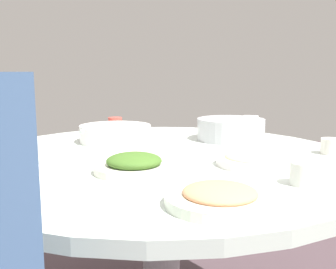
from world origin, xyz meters
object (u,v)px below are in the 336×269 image
(round_dining_table, at_px, (161,189))
(rice_bowl, at_px, (231,129))
(dish_noodles, at_px, (252,160))
(soup_bowl, at_px, (115,134))
(green_bottle, at_px, (12,123))
(tea_cup_near, at_px, (304,174))
(dish_shrimp, at_px, (220,197))
(dish_greens, at_px, (134,165))
(tea_cup_far, at_px, (115,124))
(tea_cup_side, at_px, (331,146))

(round_dining_table, xyz_separation_m, rice_bowl, (0.32, 0.23, 0.16))
(dish_noodles, bearing_deg, soup_bowl, 129.22)
(round_dining_table, height_order, green_bottle, green_bottle)
(round_dining_table, relative_size, tea_cup_near, 19.21)
(dish_shrimp, bearing_deg, dish_greens, 116.66)
(rice_bowl, xyz_separation_m, tea_cup_near, (-0.04, -0.63, -0.02))
(dish_noodles, bearing_deg, rice_bowl, 78.98)
(round_dining_table, bearing_deg, soup_bowl, 116.46)
(dish_greens, relative_size, tea_cup_far, 3.42)
(dish_shrimp, height_order, tea_cup_side, tea_cup_side)
(green_bottle, xyz_separation_m, tea_cup_far, (0.37, 0.40, -0.06))
(tea_cup_near, height_order, tea_cup_side, tea_cup_near)
(rice_bowl, height_order, green_bottle, green_bottle)
(soup_bowl, bearing_deg, tea_cup_near, -57.78)
(dish_noodles, bearing_deg, tea_cup_side, 17.37)
(dish_noodles, xyz_separation_m, tea_cup_far, (-0.36, 0.75, 0.01))
(round_dining_table, height_order, tea_cup_side, tea_cup_side)
(soup_bowl, relative_size, tea_cup_near, 4.07)
(dish_noodles, height_order, tea_cup_side, tea_cup_side)
(round_dining_table, height_order, dish_noodles, dish_noodles)
(dish_shrimp, relative_size, tea_cup_near, 3.36)
(dish_noodles, xyz_separation_m, tea_cup_near, (0.05, -0.21, 0.01))
(round_dining_table, distance_m, dish_noodles, 0.33)
(tea_cup_far, distance_m, tea_cup_side, 0.94)
(tea_cup_side, bearing_deg, tea_cup_far, 136.08)
(dish_shrimp, distance_m, tea_cup_side, 0.66)
(green_bottle, bearing_deg, rice_bowl, 4.29)
(tea_cup_far, relative_size, tea_cup_side, 0.96)
(dish_greens, distance_m, tea_cup_far, 0.77)
(round_dining_table, height_order, tea_cup_far, tea_cup_far)
(soup_bowl, distance_m, dish_greens, 0.48)
(dish_noodles, relative_size, green_bottle, 0.88)
(tea_cup_far, xyz_separation_m, tea_cup_side, (0.68, -0.65, -0.00))
(tea_cup_far, bearing_deg, tea_cup_side, -43.92)
(rice_bowl, height_order, dish_greens, rice_bowl)
(tea_cup_far, bearing_deg, soup_bowl, -92.29)
(round_dining_table, distance_m, tea_cup_near, 0.51)
(tea_cup_near, bearing_deg, soup_bowl, 122.22)
(rice_bowl, distance_m, tea_cup_near, 0.63)
(dish_greens, height_order, tea_cup_near, tea_cup_near)
(dish_noodles, height_order, tea_cup_far, tea_cup_far)
(tea_cup_side, bearing_deg, dish_noodles, -162.63)
(green_bottle, bearing_deg, tea_cup_side, -13.84)
(rice_bowl, height_order, tea_cup_side, rice_bowl)
(dish_shrimp, xyz_separation_m, tea_cup_far, (-0.17, 1.06, 0.01))
(round_dining_table, bearing_deg, tea_cup_far, 102.33)
(dish_greens, bearing_deg, tea_cup_near, -26.20)
(green_bottle, height_order, tea_cup_near, green_bottle)
(green_bottle, bearing_deg, tea_cup_near, -36.07)
(dish_greens, bearing_deg, dish_shrimp, -63.34)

